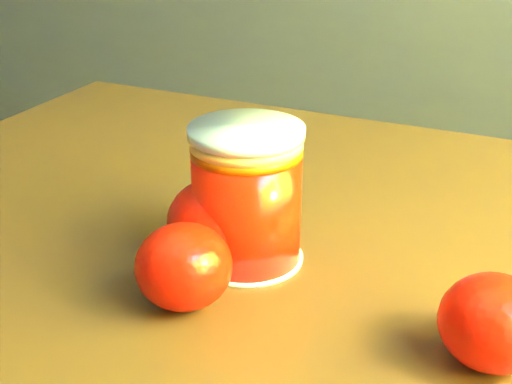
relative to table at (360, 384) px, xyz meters
The scene contains 6 objects.
kitchen_counter 1.76m from the table, 124.95° to the left, with size 3.15×0.60×0.90m, color #57565C.
table is the anchor object (origin of this frame).
juice_glass 0.16m from the table, 169.02° to the right, with size 0.08×0.08×0.10m.
orange_front 0.16m from the table, 164.33° to the right, with size 0.07×0.07×0.06m, color #FF1705.
orange_back 0.15m from the table, 27.71° to the right, with size 0.06×0.06×0.05m, color #FF1705.
orange_extra 0.17m from the table, 136.82° to the right, with size 0.06×0.06×0.05m, color #FF1705.
Camera 1 is at (1.15, -0.38, 0.94)m, focal length 50.00 mm.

